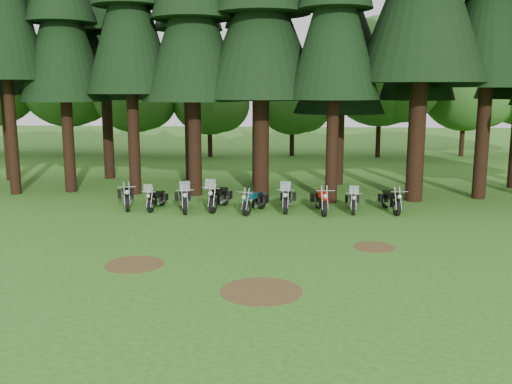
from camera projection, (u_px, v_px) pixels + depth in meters
ground at (240, 248)px, 19.01m from camera, size 120.00×120.00×0.00m
pine_back_1 at (102, 8)px, 32.03m from camera, size 4.52×4.52×16.22m
pine_back_2 at (188, 6)px, 31.71m from camera, size 4.85×4.85×16.30m
pine_back_3 at (258, 2)px, 29.98m from camera, size 4.35×4.35×16.20m
pine_back_4 at (341, 31)px, 30.20m from camera, size 4.94×4.94×13.78m
decid_1 at (71, 80)px, 44.44m from camera, size 7.91×7.69×9.88m
decid_2 at (137, 92)px, 43.21m from camera, size 6.72×6.53×8.40m
decid_3 at (213, 98)px, 43.20m from camera, size 6.12×5.95×7.65m
decid_4 at (296, 100)px, 43.91m from camera, size 5.93×5.76×7.41m
decid_5 at (386, 75)px, 42.47m from camera, size 8.45×8.21×10.56m
decid_6 at (470, 89)px, 43.42m from camera, size 7.06×6.86×8.82m
dirt_patch_0 at (134, 264)px, 17.28m from camera, size 1.80×1.80×0.01m
dirt_patch_1 at (374, 247)px, 19.16m from camera, size 1.40×1.40×0.01m
dirt_patch_2 at (261, 291)px, 15.01m from camera, size 2.20×2.20×0.01m
motorcycle_0 at (126, 197)px, 25.33m from camera, size 0.94×2.28×0.96m
motorcycle_1 at (156, 200)px, 25.06m from camera, size 0.49×2.03×1.28m
motorcycle_2 at (184, 200)px, 24.74m from camera, size 0.90×2.33×1.47m
motorcycle_3 at (219, 198)px, 25.01m from camera, size 0.72×2.44×1.53m
motorcycle_4 at (254, 202)px, 24.44m from camera, size 0.89×2.07×0.88m
motorcycle_5 at (287, 199)px, 24.82m from camera, size 0.46×2.31×1.46m
motorcycle_6 at (321, 201)px, 24.44m from camera, size 0.45×2.39×0.97m
motorcycle_7 at (353, 202)px, 24.58m from camera, size 0.40×2.08×1.31m
motorcycle_8 at (391, 201)px, 24.54m from camera, size 0.51×2.23×0.91m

